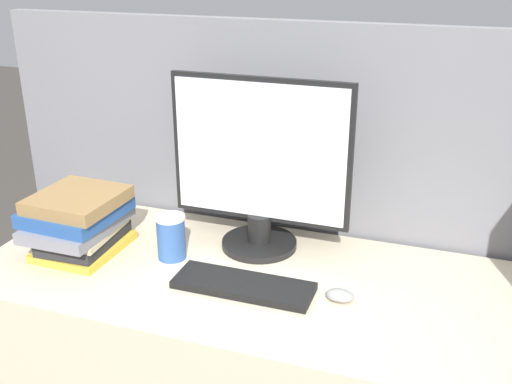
{
  "coord_description": "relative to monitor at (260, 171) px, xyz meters",
  "views": [
    {
      "loc": [
        0.44,
        -1.01,
        1.61
      ],
      "look_at": [
        -0.04,
        0.35,
        1.01
      ],
      "focal_mm": 42.0,
      "sensor_mm": 36.0,
      "label": 1
    }
  ],
  "objects": [
    {
      "name": "cubicle_panel_rear",
      "position": [
        0.08,
        0.19,
        -0.31
      ],
      "size": [
        2.01,
        0.04,
        1.41
      ],
      "color": "slate",
      "rests_on": "ground_plane"
    },
    {
      "name": "monitor",
      "position": [
        0.0,
        0.0,
        0.0
      ],
      "size": [
        0.53,
        0.22,
        0.51
      ],
      "color": "black",
      "rests_on": "desk"
    },
    {
      "name": "keyboard",
      "position": [
        0.04,
        -0.24,
        -0.23
      ],
      "size": [
        0.37,
        0.12,
        0.02
      ],
      "color": "black",
      "rests_on": "desk"
    },
    {
      "name": "mouse",
      "position": [
        0.29,
        -0.21,
        -0.23
      ],
      "size": [
        0.07,
        0.05,
        0.03
      ],
      "color": "gray",
      "rests_on": "desk"
    },
    {
      "name": "coffee_cup",
      "position": [
        -0.22,
        -0.15,
        -0.17
      ],
      "size": [
        0.09,
        0.09,
        0.13
      ],
      "color": "#335999",
      "rests_on": "desk"
    },
    {
      "name": "book_stack",
      "position": [
        -0.48,
        -0.2,
        -0.15
      ],
      "size": [
        0.25,
        0.29,
        0.18
      ],
      "color": "gold",
      "rests_on": "desk"
    }
  ]
}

